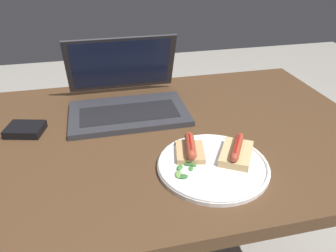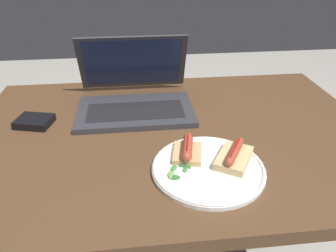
{
  "view_description": "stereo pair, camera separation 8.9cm",
  "coord_description": "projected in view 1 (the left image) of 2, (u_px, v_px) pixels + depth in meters",
  "views": [
    {
      "loc": [
        -0.2,
        -0.82,
        1.23
      ],
      "look_at": [
        -0.03,
        -0.07,
        0.79
      ],
      "focal_mm": 35.0,
      "sensor_mm": 36.0,
      "label": 1
    },
    {
      "loc": [
        -0.11,
        -0.84,
        1.23
      ],
      "look_at": [
        -0.03,
        -0.07,
        0.79
      ],
      "focal_mm": 35.0,
      "sensor_mm": 36.0,
      "label": 2
    }
  ],
  "objects": [
    {
      "name": "sausage_toast_middle",
      "position": [
        190.0,
        149.0,
        0.85
      ],
      "size": [
        0.09,
        0.11,
        0.04
      ],
      "rotation": [
        0.0,
        0.0,
        1.36
      ],
      "color": "tan",
      "rests_on": "plate"
    },
    {
      "name": "plate",
      "position": [
        213.0,
        165.0,
        0.82
      ],
      "size": [
        0.28,
        0.28,
        0.02
      ],
      "color": "white",
      "rests_on": "desk"
    },
    {
      "name": "external_drive",
      "position": [
        25.0,
        129.0,
        0.97
      ],
      "size": [
        0.12,
        0.1,
        0.02
      ],
      "rotation": [
        0.0,
        0.0,
        -0.25
      ],
      "color": "black",
      "rests_on": "desk"
    },
    {
      "name": "salad_pile",
      "position": [
        183.0,
        170.0,
        0.79
      ],
      "size": [
        0.06,
        0.06,
        0.01
      ],
      "color": "#387A33",
      "rests_on": "plate"
    },
    {
      "name": "sausage_toast_left",
      "position": [
        237.0,
        152.0,
        0.84
      ],
      "size": [
        0.13,
        0.14,
        0.04
      ],
      "rotation": [
        0.0,
        0.0,
        4.16
      ],
      "color": "tan",
      "rests_on": "plate"
    },
    {
      "name": "desk",
      "position": [
        171.0,
        151.0,
        1.02
      ],
      "size": [
        1.22,
        0.83,
        0.73
      ],
      "color": "#4C331E",
      "rests_on": "ground_plane"
    },
    {
      "name": "laptop",
      "position": [
        127.0,
        98.0,
        1.08
      ],
      "size": [
        0.38,
        0.32,
        0.23
      ],
      "color": "#2D2D33",
      "rests_on": "desk"
    }
  ]
}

